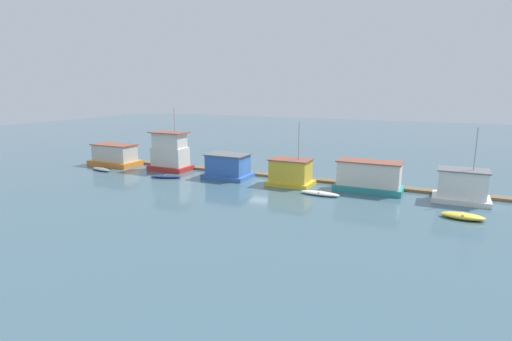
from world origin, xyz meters
TOP-DOWN VIEW (x-y plane):
  - ground_plane at (0.00, 0.00)m, footprint 200.00×200.00m
  - dock_walkway at (0.00, 2.65)m, footprint 59.60×1.43m
  - houseboat_orange at (-23.06, -0.16)m, footprint 7.08×4.02m
  - houseboat_red at (-13.62, 0.44)m, footprint 5.47×3.46m
  - houseboat_blue at (-4.16, -0.39)m, footprint 5.60×4.04m
  - houseboat_yellow at (4.16, -0.51)m, footprint 5.12×3.61m
  - houseboat_teal at (12.79, 0.53)m, footprint 7.13×3.39m
  - houseboat_white at (21.76, 0.28)m, footprint 5.20×3.58m
  - dinghy_grey at (-21.78, -4.04)m, footprint 3.73×1.67m
  - dinghy_navy at (-11.14, -3.75)m, footprint 4.14×2.52m
  - dinghy_white at (8.58, -3.50)m, footprint 4.22×1.20m
  - dinghy_yellow at (21.82, -5.66)m, footprint 3.56×1.63m
  - mooring_post_far_right at (3.77, 1.68)m, footprint 0.31×0.31m

SIDE VIEW (x-z plane):
  - ground_plane at x=0.00m, z-range 0.00..0.00m
  - dock_walkway at x=0.00m, z-range 0.00..0.30m
  - dinghy_grey at x=-21.78m, z-range 0.00..0.37m
  - dinghy_navy at x=-11.14m, z-range 0.00..0.37m
  - dinghy_white at x=8.58m, z-range 0.00..0.42m
  - dinghy_yellow at x=21.82m, z-range 0.00..0.53m
  - mooring_post_far_right at x=3.77m, z-range 0.00..1.82m
  - houseboat_orange at x=-23.06m, z-range -0.13..2.92m
  - houseboat_blue at x=-4.16m, z-range -0.09..2.91m
  - houseboat_yellow at x=4.16m, z-range -2.22..5.10m
  - houseboat_white at x=21.76m, z-range -2.17..5.19m
  - houseboat_teal at x=12.79m, z-range -0.08..3.23m
  - houseboat_red at x=-13.62m, z-range -1.86..6.51m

